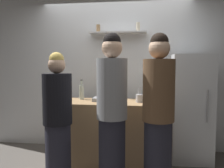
% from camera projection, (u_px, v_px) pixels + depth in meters
% --- Properties ---
extents(back_wall_assembly, '(4.80, 0.32, 2.60)m').
position_uv_depth(back_wall_assembly, '(116.00, 73.00, 3.99)').
color(back_wall_assembly, white).
rests_on(back_wall_assembly, ground).
extents(refrigerator, '(0.58, 0.63, 1.59)m').
position_uv_depth(refrigerator, '(190.00, 108.00, 3.48)').
color(refrigerator, silver).
rests_on(refrigerator, ground).
extents(counter, '(1.41, 0.66, 0.92)m').
position_uv_depth(counter, '(112.00, 133.00, 3.33)').
color(counter, '#9E7A51').
rests_on(counter, ground).
extents(baking_pan, '(0.34, 0.24, 0.05)m').
position_uv_depth(baking_pan, '(105.00, 99.00, 3.34)').
color(baking_pan, gray).
rests_on(baking_pan, counter).
extents(utensil_holder, '(0.11, 0.11, 0.22)m').
position_uv_depth(utensil_holder, '(140.00, 98.00, 3.21)').
color(utensil_holder, '#B2B2B7').
rests_on(utensil_holder, counter).
extents(wine_bottle_dark_glass, '(0.07, 0.07, 0.29)m').
position_uv_depth(wine_bottle_dark_glass, '(147.00, 93.00, 3.48)').
color(wine_bottle_dark_glass, black).
rests_on(wine_bottle_dark_glass, counter).
extents(wine_bottle_pale_glass, '(0.07, 0.07, 0.30)m').
position_uv_depth(wine_bottle_pale_glass, '(82.00, 92.00, 3.50)').
color(wine_bottle_pale_glass, '#B2BFB2').
rests_on(wine_bottle_pale_glass, counter).
extents(water_bottle_plastic, '(0.09, 0.09, 0.24)m').
position_uv_depth(water_bottle_plastic, '(103.00, 96.00, 3.05)').
color(water_bottle_plastic, silver).
rests_on(water_bottle_plastic, counter).
extents(person_grey_hoodie, '(0.34, 0.34, 1.79)m').
position_uv_depth(person_grey_hoodie, '(112.00, 114.00, 2.56)').
color(person_grey_hoodie, '#262633').
rests_on(person_grey_hoodie, ground).
extents(person_blonde, '(0.34, 0.34, 1.58)m').
position_uv_depth(person_blonde, '(58.00, 121.00, 2.70)').
color(person_blonde, '#262633').
rests_on(person_blonde, ground).
extents(person_brown_jacket, '(0.34, 0.34, 1.77)m').
position_uv_depth(person_brown_jacket, '(158.00, 116.00, 2.48)').
color(person_brown_jacket, '#262633').
rests_on(person_brown_jacket, ground).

